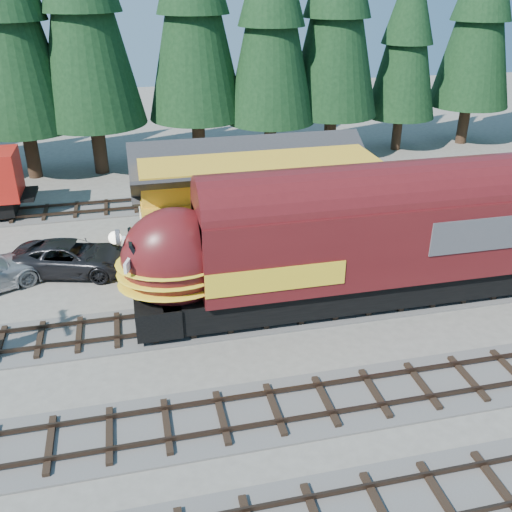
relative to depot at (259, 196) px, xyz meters
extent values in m
plane|color=#6B665B|center=(0.00, -10.50, -2.96)|extent=(120.00, 120.00, 0.00)
cube|color=#4C4947|center=(10.00, -6.50, -2.92)|extent=(68.00, 3.20, 0.08)
cube|color=#38281E|center=(10.00, -7.22, -2.71)|extent=(68.00, 0.08, 0.16)
cube|color=#38281E|center=(10.00, -5.78, -2.71)|extent=(68.00, 0.08, 0.16)
cube|color=#4C4947|center=(-10.00, 7.50, -2.92)|extent=(32.00, 3.20, 0.08)
cube|color=#38281E|center=(-10.00, 6.78, -2.71)|extent=(32.00, 0.08, 0.16)
cube|color=#38281E|center=(-10.00, 8.22, -2.71)|extent=(32.00, 0.08, 0.16)
cube|color=orange|center=(0.00, 0.00, -1.26)|extent=(12.00, 6.00, 3.40)
cube|color=yellow|center=(0.00, 0.00, 1.16)|extent=(11.88, 3.30, 1.44)
cube|color=white|center=(-6.04, -1.00, -0.76)|extent=(0.06, 2.40, 0.60)
cone|color=black|center=(-12.96, 15.09, 8.35)|extent=(6.90, 6.90, 15.72)
cone|color=black|center=(-1.00, 15.72, 8.55)|extent=(7.02, 7.02, 16.00)
cone|color=black|center=(4.24, 14.35, 7.73)|extent=(6.52, 6.52, 14.85)
cone|color=black|center=(9.24, 15.03, 8.19)|extent=(6.81, 6.81, 15.50)
cone|color=black|center=(15.38, 15.85, 6.01)|extent=(5.48, 5.48, 12.47)
cone|color=black|center=(21.73, 16.42, 7.64)|extent=(6.47, 6.47, 14.73)
cube|color=black|center=(2.34, -6.50, -2.02)|extent=(15.93, 2.85, 1.23)
cube|color=#521214|center=(3.23, -6.50, 0.27)|extent=(14.53, 3.35, 3.35)
ellipsoid|color=#521214|center=(-4.93, -6.50, 0.16)|extent=(4.25, 3.29, 4.14)
cube|color=#38383A|center=(7.37, -6.50, 0.66)|extent=(4.47, 3.41, 1.45)
sphere|color=white|center=(-7.14, -6.50, 1.28)|extent=(0.49, 0.49, 0.49)
imported|color=black|center=(-9.52, -0.64, -2.16)|extent=(6.23, 4.00, 1.60)
camera|label=1|loc=(-6.33, -26.75, 10.28)|focal=40.00mm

